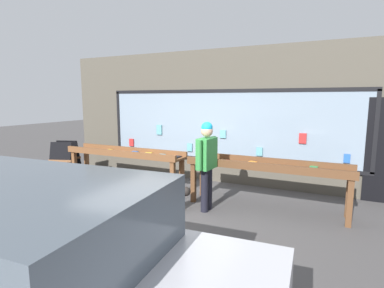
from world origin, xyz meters
name	(u,v)px	position (x,y,z in m)	size (l,w,h in m)	color
ground_plane	(166,211)	(0.00, 0.00, 0.00)	(40.00, 40.00, 0.00)	#474444
shopfront_facade	(216,118)	(0.07, 2.39, 1.61)	(8.54, 0.29, 3.26)	#4C473D
display_table_left	(125,156)	(-1.63, 0.91, 0.75)	(2.99, 0.58, 0.92)	brown
display_table_right	(266,170)	(1.63, 0.91, 0.76)	(2.99, 0.63, 0.94)	brown
person_browsing	(207,159)	(0.66, 0.37, 0.97)	(0.26, 0.66, 1.66)	black
small_dog	(179,195)	(0.18, 0.17, 0.28)	(0.35, 0.53, 0.41)	black
sandwich_board_sign	(65,159)	(-3.66, 0.99, 0.49)	(0.81, 0.94, 0.95)	black
parked_car	(14,263)	(0.42, -3.17, 0.74)	(4.34, 2.16, 1.41)	silver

